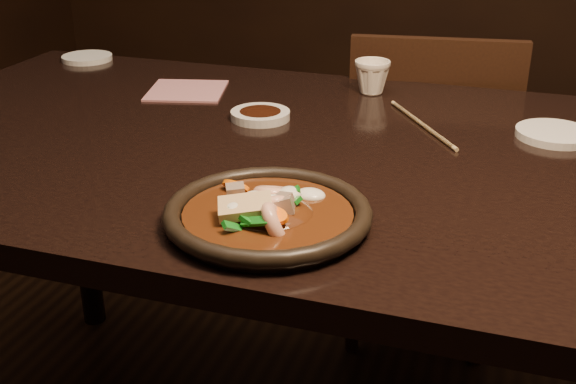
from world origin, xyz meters
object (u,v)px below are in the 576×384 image
(chair, at_px, (426,182))
(plate, at_px, (268,215))
(tea_cup, at_px, (372,76))
(table, at_px, (298,186))

(chair, height_order, plate, chair)
(chair, relative_size, tea_cup, 11.40)
(table, relative_size, chair, 1.90)
(table, xyz_separation_m, tea_cup, (0.05, 0.34, 0.11))
(plate, relative_size, tea_cup, 3.73)
(plate, bearing_deg, chair, 83.44)
(table, height_order, plate, plate)
(plate, bearing_deg, tea_cup, 89.88)
(plate, distance_m, tea_cup, 0.63)
(chair, bearing_deg, tea_cup, 59.64)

